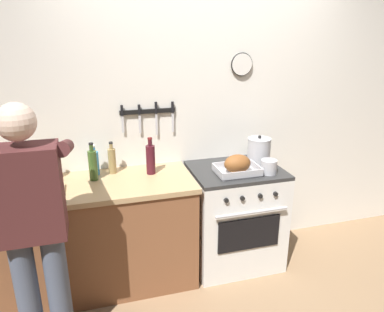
{
  "coord_description": "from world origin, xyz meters",
  "views": [
    {
      "loc": [
        -0.94,
        -1.68,
        2.02
      ],
      "look_at": [
        -0.21,
        0.85,
        1.1
      ],
      "focal_mm": 34.2,
      "sensor_mm": 36.0,
      "label": 1
    }
  ],
  "objects_px": {
    "bottle_olive_oil": "(93,165)",
    "stock_pot": "(259,151)",
    "bottle_dish_soap": "(94,162)",
    "bottle_vinegar": "(112,160)",
    "person_cook": "(33,221)",
    "saucepan": "(269,167)",
    "cutting_board": "(38,193)",
    "bottle_wine_red": "(151,159)",
    "stove": "(234,216)",
    "bottle_cooking_oil": "(52,167)",
    "roasting_pan": "(237,166)"
  },
  "relations": [
    {
      "from": "bottle_wine_red",
      "to": "bottle_vinegar",
      "type": "bearing_deg",
      "value": 161.66
    },
    {
      "from": "cutting_board",
      "to": "bottle_cooking_oil",
      "type": "distance_m",
      "value": 0.29
    },
    {
      "from": "bottle_olive_oil",
      "to": "bottle_wine_red",
      "type": "xyz_separation_m",
      "value": [
        0.45,
        0.01,
        0.0
      ]
    },
    {
      "from": "bottle_wine_red",
      "to": "bottle_cooking_oil",
      "type": "bearing_deg",
      "value": 173.15
    },
    {
      "from": "person_cook",
      "to": "bottle_dish_soap",
      "type": "xyz_separation_m",
      "value": [
        0.38,
        0.79,
        0.05
      ]
    },
    {
      "from": "bottle_dish_soap",
      "to": "bottle_cooking_oil",
      "type": "relative_size",
      "value": 1.04
    },
    {
      "from": "roasting_pan",
      "to": "bottle_wine_red",
      "type": "relative_size",
      "value": 1.16
    },
    {
      "from": "bottle_vinegar",
      "to": "bottle_cooking_oil",
      "type": "relative_size",
      "value": 1.11
    },
    {
      "from": "cutting_board",
      "to": "person_cook",
      "type": "bearing_deg",
      "value": -87.0
    },
    {
      "from": "person_cook",
      "to": "saucepan",
      "type": "xyz_separation_m",
      "value": [
        1.75,
        0.42,
        0.0
      ]
    },
    {
      "from": "cutting_board",
      "to": "bottle_olive_oil",
      "type": "height_order",
      "value": "bottle_olive_oil"
    },
    {
      "from": "stock_pot",
      "to": "bottle_vinegar",
      "type": "distance_m",
      "value": 1.26
    },
    {
      "from": "bottle_vinegar",
      "to": "bottle_cooking_oil",
      "type": "distance_m",
      "value": 0.46
    },
    {
      "from": "stock_pot",
      "to": "bottle_wine_red",
      "type": "height_order",
      "value": "bottle_wine_red"
    },
    {
      "from": "roasting_pan",
      "to": "bottle_wine_red",
      "type": "distance_m",
      "value": 0.71
    },
    {
      "from": "bottle_olive_oil",
      "to": "person_cook",
      "type": "bearing_deg",
      "value": -118.51
    },
    {
      "from": "saucepan",
      "to": "cutting_board",
      "type": "xyz_separation_m",
      "value": [
        -1.77,
        0.08,
        -0.05
      ]
    },
    {
      "from": "stock_pot",
      "to": "bottle_vinegar",
      "type": "bearing_deg",
      "value": 174.96
    },
    {
      "from": "stove",
      "to": "bottle_olive_oil",
      "type": "distance_m",
      "value": 1.3
    },
    {
      "from": "bottle_dish_soap",
      "to": "cutting_board",
      "type": "bearing_deg",
      "value": -145.15
    },
    {
      "from": "bottle_olive_oil",
      "to": "bottle_wine_red",
      "type": "height_order",
      "value": "bottle_wine_red"
    },
    {
      "from": "stove",
      "to": "bottle_dish_soap",
      "type": "xyz_separation_m",
      "value": [
        -1.15,
        0.2,
        0.55
      ]
    },
    {
      "from": "bottle_olive_oil",
      "to": "stock_pot",
      "type": "bearing_deg",
      "value": -0.14
    },
    {
      "from": "bottle_wine_red",
      "to": "bottle_cooking_oil",
      "type": "distance_m",
      "value": 0.77
    },
    {
      "from": "bottle_cooking_oil",
      "to": "roasting_pan",
      "type": "bearing_deg",
      "value": -11.38
    },
    {
      "from": "person_cook",
      "to": "bottle_cooking_oil",
      "type": "bearing_deg",
      "value": -7.66
    },
    {
      "from": "stove",
      "to": "roasting_pan",
      "type": "bearing_deg",
      "value": -109.55
    },
    {
      "from": "stock_pot",
      "to": "bottle_wine_red",
      "type": "relative_size",
      "value": 0.83
    },
    {
      "from": "stove",
      "to": "person_cook",
      "type": "distance_m",
      "value": 1.72
    },
    {
      "from": "bottle_olive_oil",
      "to": "bottle_vinegar",
      "type": "bearing_deg",
      "value": 34.98
    },
    {
      "from": "bottle_dish_soap",
      "to": "bottle_vinegar",
      "type": "distance_m",
      "value": 0.14
    },
    {
      "from": "roasting_pan",
      "to": "bottle_vinegar",
      "type": "distance_m",
      "value": 1.02
    },
    {
      "from": "bottle_dish_soap",
      "to": "bottle_cooking_oil",
      "type": "bearing_deg",
      "value": -177.35
    },
    {
      "from": "saucepan",
      "to": "bottle_olive_oil",
      "type": "distance_m",
      "value": 1.4
    },
    {
      "from": "stove",
      "to": "stock_pot",
      "type": "relative_size",
      "value": 3.56
    },
    {
      "from": "stove",
      "to": "roasting_pan",
      "type": "xyz_separation_m",
      "value": [
        -0.04,
        -0.11,
        0.52
      ]
    },
    {
      "from": "saucepan",
      "to": "bottle_wine_red",
      "type": "relative_size",
      "value": 0.43
    },
    {
      "from": "roasting_pan",
      "to": "saucepan",
      "type": "xyz_separation_m",
      "value": [
        0.25,
        -0.06,
        -0.01
      ]
    },
    {
      "from": "roasting_pan",
      "to": "bottle_olive_oil",
      "type": "relative_size",
      "value": 1.16
    },
    {
      "from": "roasting_pan",
      "to": "cutting_board",
      "type": "height_order",
      "value": "roasting_pan"
    },
    {
      "from": "roasting_pan",
      "to": "cutting_board",
      "type": "relative_size",
      "value": 0.98
    },
    {
      "from": "stove",
      "to": "person_cook",
      "type": "height_order",
      "value": "person_cook"
    },
    {
      "from": "stove",
      "to": "bottle_wine_red",
      "type": "distance_m",
      "value": 0.92
    },
    {
      "from": "bottle_vinegar",
      "to": "person_cook",
      "type": "bearing_deg",
      "value": -123.6
    },
    {
      "from": "stock_pot",
      "to": "person_cook",
      "type": "bearing_deg",
      "value": -159.24
    },
    {
      "from": "bottle_dish_soap",
      "to": "stove",
      "type": "bearing_deg",
      "value": -9.72
    },
    {
      "from": "stove",
      "to": "bottle_vinegar",
      "type": "distance_m",
      "value": 1.17
    },
    {
      "from": "bottle_olive_oil",
      "to": "bottle_vinegar",
      "type": "distance_m",
      "value": 0.19
    },
    {
      "from": "saucepan",
      "to": "roasting_pan",
      "type": "bearing_deg",
      "value": 166.3
    },
    {
      "from": "bottle_cooking_oil",
      "to": "stock_pot",
      "type": "bearing_deg",
      "value": -3.43
    }
  ]
}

